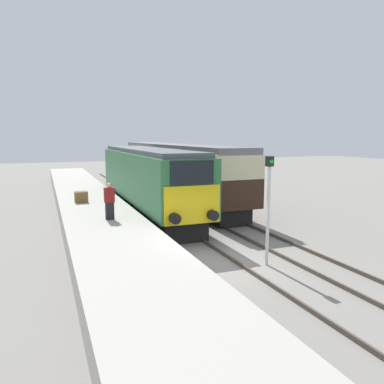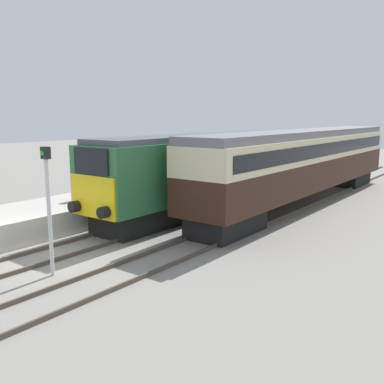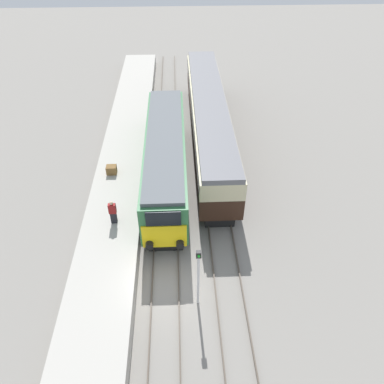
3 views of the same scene
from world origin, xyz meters
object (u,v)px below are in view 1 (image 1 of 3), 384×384
object	(u,v)px
person_on_platform	(109,201)
signal_post	(268,201)
locomotive	(148,178)
luggage_crate	(81,197)
passenger_carriage	(174,165)

from	to	relation	value
person_on_platform	signal_post	xyz separation A→B (m)	(4.78, -5.17, 0.53)
locomotive	signal_post	world-z (taller)	signal_post
locomotive	signal_post	bearing A→B (deg)	-80.58
locomotive	luggage_crate	bearing A→B (deg)	-178.54
person_on_platform	signal_post	bearing A→B (deg)	-47.20
person_on_platform	luggage_crate	distance (m)	5.07
locomotive	person_on_platform	world-z (taller)	locomotive
locomotive	person_on_platform	bearing A→B (deg)	-121.23
locomotive	luggage_crate	size ratio (longest dim) A/B	21.12
locomotive	signal_post	distance (m)	10.39
person_on_platform	passenger_carriage	bearing A→B (deg)	57.67
person_on_platform	luggage_crate	bearing A→B (deg)	98.64
locomotive	signal_post	size ratio (longest dim) A/B	3.73
luggage_crate	passenger_carriage	bearing A→B (deg)	35.97
passenger_carriage	signal_post	world-z (taller)	passenger_carriage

